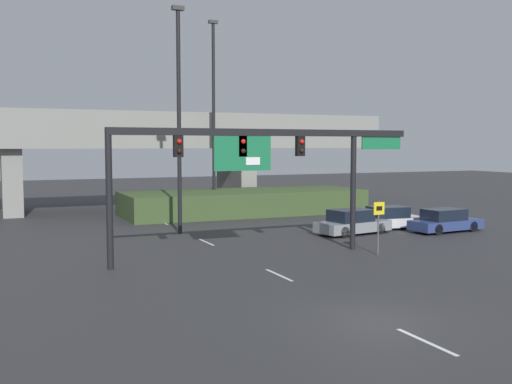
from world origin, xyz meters
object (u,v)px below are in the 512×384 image
Objects in this scene: highway_light_pole_far at (179,115)px; parked_sedan_mid_right at (389,218)px; parked_sedan_near_right at (352,223)px; speed_limit_sign at (379,220)px; parked_sedan_far_right at (445,221)px; highway_light_pole_near at (214,112)px; signal_gantry at (260,154)px.

highway_light_pole_far is 2.98× the size of parked_sedan_mid_right.
parked_sedan_near_right is at bearing -159.42° from parked_sedan_mid_right.
parked_sedan_mid_right is (5.87, 7.10, -1.03)m from speed_limit_sign.
highway_light_pole_far reaches higher than parked_sedan_far_right.
speed_limit_sign is 9.27m from parked_sedan_mid_right.
highway_light_pole_far is (-6.71, 10.41, 5.30)m from speed_limit_sign.
parked_sedan_mid_right is at bearing 50.44° from speed_limit_sign.
speed_limit_sign is 0.54× the size of parked_sedan_far_right.
speed_limit_sign is 0.18× the size of highway_light_pole_near.
highway_light_pole_far is at bearing 145.88° from parked_sedan_near_right.
parked_sedan_near_right is (3.50, -14.22, -7.07)m from highway_light_pole_near.
signal_gantry reaches higher than parked_sedan_near_right.
parked_sedan_far_right is at bearing -41.15° from parked_sedan_mid_right.
parked_sedan_far_right is (2.32, -2.41, -0.01)m from parked_sedan_mid_right.
highway_light_pole_near is at bearing 94.40° from parked_sedan_near_right.
signal_gantry is 1.14× the size of highway_light_pole_far.
parked_sedan_near_right is at bearing -24.68° from highway_light_pole_far.
highway_light_pole_far is at bearing 122.80° from speed_limit_sign.
signal_gantry is at bearing 162.02° from speed_limit_sign.
speed_limit_sign reaches higher than parked_sedan_mid_right.
speed_limit_sign is 0.58× the size of parked_sedan_mid_right.
highway_light_pole_far is 11.96m from parked_sedan_near_right.
parked_sedan_near_right is 1.01× the size of parked_sedan_far_right.
highway_light_pole_near reaches higher than parked_sedan_mid_right.
parked_sedan_far_right is at bearing -24.08° from parked_sedan_near_right.
highway_light_pole_near is at bearing 115.84° from parked_sedan_far_right.
highway_light_pole_far is 2.76× the size of parked_sedan_near_right.
speed_limit_sign is at bearing -57.20° from highway_light_pole_far.
parked_sedan_mid_right is (12.58, -3.31, -6.33)m from highway_light_pole_far.
highway_light_pole_far is at bearing 170.24° from parked_sedan_mid_right.
highway_light_pole_far is at bearing -119.86° from highway_light_pole_near.
parked_sedan_mid_right is 0.93× the size of parked_sedan_far_right.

